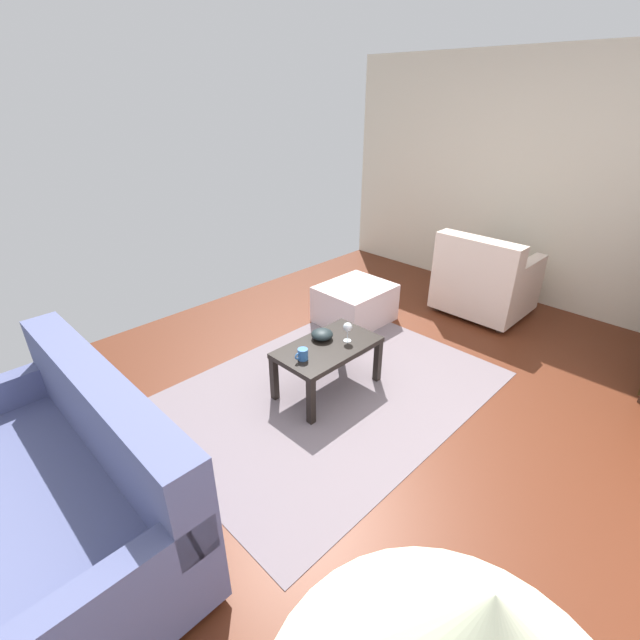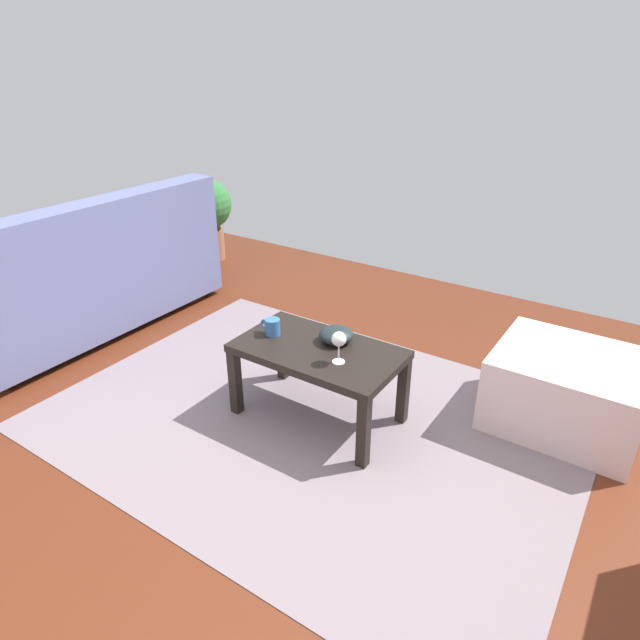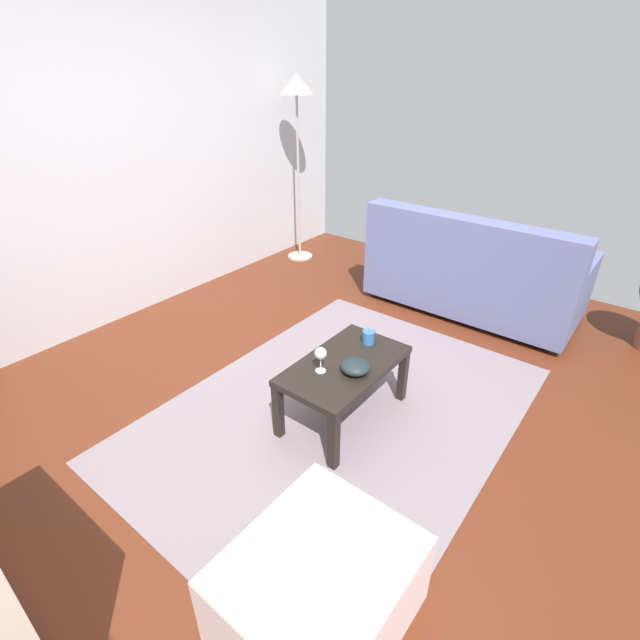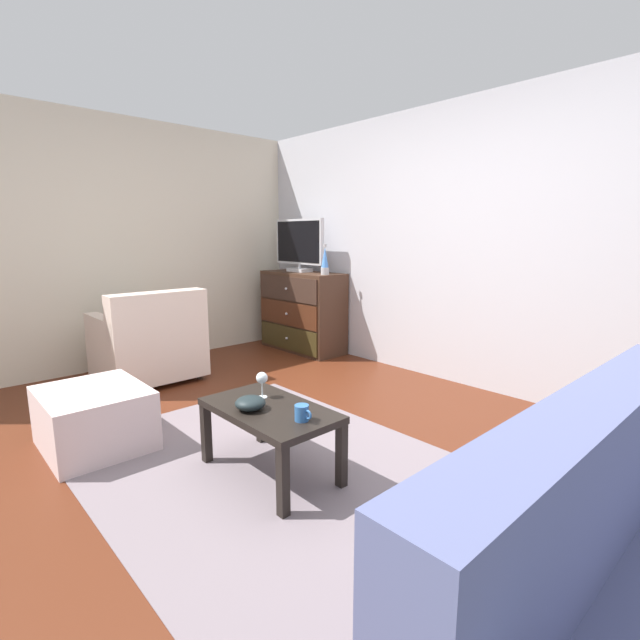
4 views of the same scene
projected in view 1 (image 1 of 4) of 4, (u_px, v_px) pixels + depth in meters
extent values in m
cube|color=#542513|center=(365.00, 394.00, 3.55)|extent=(5.95, 4.68, 0.05)
cube|color=beige|center=(537.00, 183.00, 4.67)|extent=(0.12, 4.68, 2.53)
cube|color=slate|center=(330.00, 391.00, 3.54)|extent=(2.60, 1.90, 0.01)
cube|color=black|center=(378.00, 361.00, 3.60)|extent=(0.05, 0.05, 0.37)
cube|color=black|center=(311.00, 402.00, 3.13)|extent=(0.05, 0.05, 0.37)
cube|color=black|center=(341.00, 343.00, 3.85)|extent=(0.05, 0.05, 0.37)
cube|color=black|center=(274.00, 379.00, 3.38)|extent=(0.05, 0.05, 0.37)
cube|color=black|center=(328.00, 347.00, 3.40)|extent=(0.81, 0.46, 0.04)
cylinder|color=silver|center=(347.00, 341.00, 3.44)|extent=(0.06, 0.06, 0.00)
cylinder|color=silver|center=(347.00, 335.00, 3.42)|extent=(0.01, 0.01, 0.09)
sphere|color=silver|center=(348.00, 327.00, 3.39)|extent=(0.07, 0.07, 0.07)
cylinder|color=#2F62A1|center=(303.00, 354.00, 3.19)|extent=(0.08, 0.08, 0.08)
torus|color=#2F62A1|center=(298.00, 356.00, 3.16)|extent=(0.05, 0.01, 0.05)
ellipsoid|color=black|center=(322.00, 334.00, 3.46)|extent=(0.17, 0.17, 0.08)
cylinder|color=#332319|center=(81.00, 431.00, 3.09)|extent=(0.05, 0.05, 0.05)
cylinder|color=#332319|center=(208.00, 597.00, 2.08)|extent=(0.05, 0.05, 0.05)
cube|color=slate|center=(59.00, 509.00, 2.27)|extent=(0.85, 1.77, 0.36)
cube|color=slate|center=(105.00, 414.00, 2.28)|extent=(0.20, 1.77, 0.49)
cube|color=slate|center=(0.00, 395.00, 2.66)|extent=(0.81, 0.12, 0.20)
cube|color=slate|center=(115.00, 588.00, 1.62)|extent=(0.81, 0.12, 0.20)
cylinder|color=#332319|center=(525.00, 309.00, 4.81)|extent=(0.05, 0.05, 0.05)
cylinder|color=#332319|center=(466.00, 291.00, 5.25)|extent=(0.05, 0.05, 0.05)
cylinder|color=#332319|center=(499.00, 329.00, 4.41)|extent=(0.05, 0.05, 0.05)
cylinder|color=#332319|center=(437.00, 308.00, 4.85)|extent=(0.05, 0.05, 0.05)
cube|color=beige|center=(485.00, 290.00, 4.72)|extent=(0.80, 0.86, 0.40)
cube|color=beige|center=(477.00, 260.00, 4.35)|extent=(0.20, 0.86, 0.42)
cube|color=beige|center=(525.00, 272.00, 4.35)|extent=(0.76, 0.12, 0.20)
cube|color=beige|center=(457.00, 255.00, 4.82)|extent=(0.76, 0.12, 0.20)
cylinder|color=slate|center=(494.00, 258.00, 4.80)|extent=(0.16, 0.40, 0.16)
cube|color=beige|center=(355.00, 304.00, 4.55)|extent=(0.71, 0.61, 0.39)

